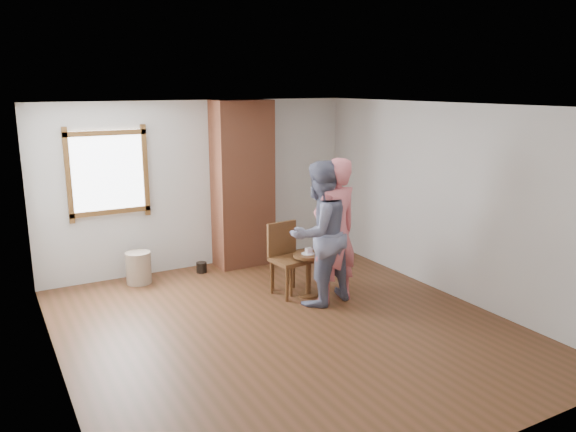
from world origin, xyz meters
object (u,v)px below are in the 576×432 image
(dining_chair_left, at_px, (287,254))
(person_pink, at_px, (335,231))
(dining_chair_right, at_px, (286,255))
(side_table, at_px, (308,268))
(stoneware_crock, at_px, (139,268))
(man, at_px, (319,233))

(dining_chair_left, xyz_separation_m, person_pink, (0.40, -0.57, 0.41))
(person_pink, bearing_deg, dining_chair_right, -72.58)
(side_table, bearing_deg, dining_chair_left, 128.42)
(side_table, relative_size, person_pink, 0.31)
(stoneware_crock, distance_m, side_table, 2.50)
(dining_chair_left, distance_m, man, 0.68)
(dining_chair_left, bearing_deg, dining_chair_right, 60.48)
(side_table, distance_m, person_pink, 0.68)
(dining_chair_left, height_order, side_table, dining_chair_left)
(person_pink, bearing_deg, stoneware_crock, -51.56)
(stoneware_crock, height_order, side_table, side_table)
(dining_chair_right, bearing_deg, side_table, -89.97)
(man, bearing_deg, dining_chair_left, -80.93)
(dining_chair_right, bearing_deg, stoneware_crock, 125.19)
(dining_chair_left, bearing_deg, stoneware_crock, 134.73)
(dining_chair_right, relative_size, side_table, 1.50)
(man, bearing_deg, person_pink, 153.14)
(stoneware_crock, height_order, man, man)
(stoneware_crock, xyz_separation_m, person_pink, (2.10, -1.96, 0.73))
(dining_chair_right, relative_size, person_pink, 0.47)
(dining_chair_left, xyz_separation_m, side_table, (0.19, -0.24, -0.15))
(dining_chair_left, xyz_separation_m, man, (0.20, -0.51, 0.39))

